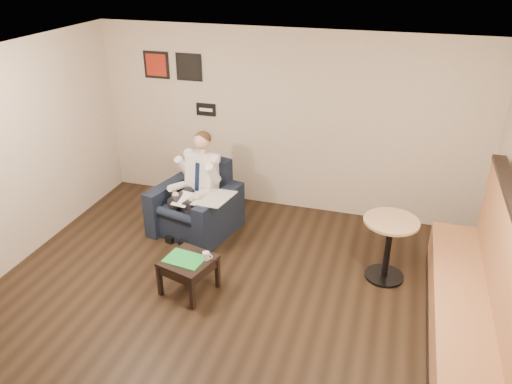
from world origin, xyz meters
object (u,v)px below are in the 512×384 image
(seated_man, at_px, (188,191))
(coffee_mug, at_px, (206,256))
(cafe_table, at_px, (388,249))
(armchair, at_px, (195,199))
(side_table, at_px, (189,275))
(green_folder, at_px, (185,259))
(smartphone, at_px, (200,254))
(banquette, at_px, (473,274))

(seated_man, bearing_deg, coffee_mug, -44.88)
(seated_man, bearing_deg, cafe_table, 7.78)
(armchair, height_order, seated_man, seated_man)
(side_table, height_order, green_folder, green_folder)
(armchair, bearing_deg, side_table, -57.13)
(seated_man, height_order, cafe_table, seated_man)
(green_folder, distance_m, smartphone, 0.20)
(side_table, xyz_separation_m, coffee_mug, (0.21, 0.07, 0.28))
(green_folder, bearing_deg, side_table, 18.15)
(armchair, relative_size, green_folder, 2.31)
(banquette, distance_m, cafe_table, 1.22)
(seated_man, distance_m, banquette, 3.82)
(smartphone, bearing_deg, cafe_table, 46.54)
(cafe_table, bearing_deg, green_folder, -156.75)
(green_folder, relative_size, banquette, 0.15)
(seated_man, distance_m, coffee_mug, 1.40)
(coffee_mug, distance_m, smartphone, 0.15)
(armchair, distance_m, cafe_table, 2.80)
(side_table, relative_size, coffee_mug, 5.79)
(armchair, distance_m, banquette, 3.84)
(green_folder, height_order, smartphone, green_folder)
(coffee_mug, height_order, banquette, banquette)
(green_folder, height_order, cafe_table, cafe_table)
(armchair, distance_m, coffee_mug, 1.48)
(smartphone, relative_size, banquette, 0.05)
(coffee_mug, xyz_separation_m, cafe_table, (2.07, 0.91, -0.09))
(armchair, bearing_deg, smartphone, -51.39)
(banquette, bearing_deg, armchair, 162.37)
(coffee_mug, height_order, cafe_table, cafe_table)
(armchair, xyz_separation_m, side_table, (0.49, -1.37, -0.28))
(smartphone, height_order, banquette, banquette)
(cafe_table, bearing_deg, seated_man, 174.78)
(armchair, relative_size, smartphone, 7.44)
(armchair, bearing_deg, green_folder, -58.58)
(seated_man, height_order, coffee_mug, seated_man)
(smartphone, bearing_deg, coffee_mug, -7.10)
(armchair, height_order, smartphone, armchair)
(cafe_table, bearing_deg, banquette, -41.45)
(side_table, bearing_deg, green_folder, -161.85)
(smartphone, relative_size, cafe_table, 0.17)
(side_table, distance_m, banquette, 3.20)
(smartphone, bearing_deg, side_table, -97.35)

